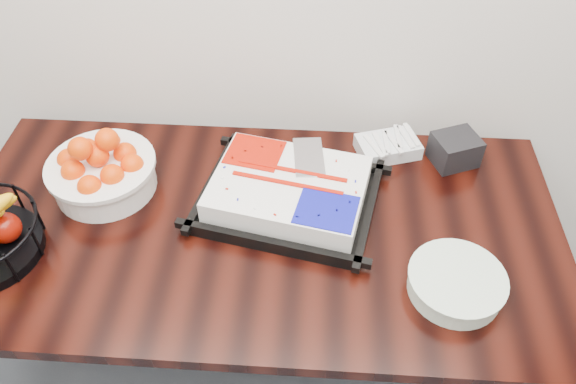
# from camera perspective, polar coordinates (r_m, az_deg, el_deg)

# --- Properties ---
(table) EXTENTS (1.80, 0.90, 0.75)m
(table) POSITION_cam_1_polar(r_m,az_deg,el_deg) (1.73, -3.05, -5.19)
(table) COLOR black
(table) RESTS_ON ground
(cake_tray) EXTENTS (0.58, 0.50, 0.11)m
(cake_tray) POSITION_cam_1_polar(r_m,az_deg,el_deg) (1.69, 0.07, -0.03)
(cake_tray) COLOR black
(cake_tray) RESTS_ON table
(tangerine_bowl) EXTENTS (0.33, 0.33, 0.21)m
(tangerine_bowl) POSITION_cam_1_polar(r_m,az_deg,el_deg) (1.80, -18.50, 2.53)
(tangerine_bowl) COLOR white
(tangerine_bowl) RESTS_ON table
(plate_stack) EXTENTS (0.26, 0.26, 0.06)m
(plate_stack) POSITION_cam_1_polar(r_m,az_deg,el_deg) (1.56, 16.68, -8.88)
(plate_stack) COLOR white
(plate_stack) RESTS_ON table
(fork_bag) EXTENTS (0.23, 0.18, 0.06)m
(fork_bag) POSITION_cam_1_polar(r_m,az_deg,el_deg) (1.90, 10.11, 4.62)
(fork_bag) COLOR silver
(fork_bag) RESTS_ON table
(napkin_box) EXTENTS (0.17, 0.16, 0.10)m
(napkin_box) POSITION_cam_1_polar(r_m,az_deg,el_deg) (1.91, 16.59, 4.16)
(napkin_box) COLOR black
(napkin_box) RESTS_ON table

